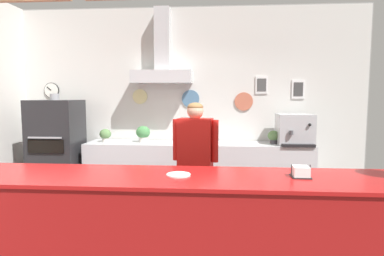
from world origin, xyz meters
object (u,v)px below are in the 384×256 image
object	(u,v)px
pizza_oven	(57,151)
potted_rosemary	(196,134)
shop_worker	(195,162)
espresso_machine	(295,130)
condiment_plate	(179,175)
potted_basil	(273,136)
napkin_holder	(301,172)
potted_oregano	(143,133)
potted_sage	(105,135)

from	to	relation	value
pizza_oven	potted_rosemary	distance (m)	2.20
shop_worker	espresso_machine	size ratio (longest dim) A/B	2.97
espresso_machine	condiment_plate	size ratio (longest dim) A/B	2.67
potted_basil	shop_worker	bearing A→B (deg)	-134.16
potted_rosemary	napkin_holder	size ratio (longest dim) A/B	1.61
shop_worker	potted_rosemary	bearing A→B (deg)	-76.78
potted_oregano	potted_rosemary	xyz separation A→B (m)	(0.84, 0.02, -0.00)
potted_oregano	condiment_plate	size ratio (longest dim) A/B	1.30
espresso_machine	potted_rosemary	xyz separation A→B (m)	(-1.50, 0.06, -0.09)
pizza_oven	potted_sage	xyz separation A→B (m)	(0.72, 0.19, 0.24)
potted_basil	napkin_holder	world-z (taller)	potted_basil
pizza_oven	napkin_holder	xyz separation A→B (m)	(3.17, -2.21, 0.25)
pizza_oven	napkin_holder	world-z (taller)	pizza_oven
pizza_oven	condiment_plate	xyz separation A→B (m)	(2.18, -2.23, 0.21)
espresso_machine	napkin_holder	bearing A→B (deg)	-101.97
potted_basil	potted_oregano	bearing A→B (deg)	-179.96
potted_oregano	potted_basil	bearing A→B (deg)	0.04
potted_sage	napkin_holder	bearing A→B (deg)	-44.43
potted_sage	potted_oregano	xyz separation A→B (m)	(0.61, 0.01, 0.03)
pizza_oven	potted_basil	distance (m)	3.38
condiment_plate	potted_rosemary	bearing A→B (deg)	90.31
potted_sage	potted_rosemary	world-z (taller)	potted_rosemary
potted_sage	pizza_oven	bearing A→B (deg)	-164.99
potted_rosemary	potted_oregano	bearing A→B (deg)	-178.52
pizza_oven	potted_basil	world-z (taller)	pizza_oven
shop_worker	potted_oregano	distance (m)	1.49
condiment_plate	espresso_machine	bearing A→B (deg)	58.06
potted_basil	napkin_holder	size ratio (longest dim) A/B	1.30
shop_worker	potted_rosemary	size ratio (longest dim) A/B	6.38
condiment_plate	napkin_holder	bearing A→B (deg)	1.03
espresso_machine	potted_basil	size ratio (longest dim) A/B	2.64
potted_sage	potted_oregano	world-z (taller)	potted_oregano
pizza_oven	espresso_machine	xyz separation A→B (m)	(3.67, 0.16, 0.35)
pizza_oven	potted_rosemary	world-z (taller)	pizza_oven
potted_basil	condiment_plate	world-z (taller)	potted_basil
potted_oregano	condiment_plate	bearing A→B (deg)	-70.61
potted_sage	condiment_plate	distance (m)	2.83
napkin_holder	potted_basil	bearing A→B (deg)	85.33
espresso_machine	potted_rosemary	bearing A→B (deg)	177.60
potted_basil	napkin_holder	bearing A→B (deg)	-94.67
shop_worker	condiment_plate	world-z (taller)	shop_worker
shop_worker	pizza_oven	bearing A→B (deg)	-13.32
potted_oregano	condiment_plate	world-z (taller)	potted_oregano
shop_worker	napkin_holder	size ratio (longest dim) A/B	10.24
pizza_oven	potted_sage	distance (m)	0.78
pizza_oven	condiment_plate	size ratio (longest dim) A/B	8.51
shop_worker	espresso_machine	world-z (taller)	shop_worker
potted_oregano	napkin_holder	xyz separation A→B (m)	(1.84, -2.41, -0.02)
potted_oregano	condiment_plate	xyz separation A→B (m)	(0.86, -2.43, -0.06)
shop_worker	potted_basil	size ratio (longest dim) A/B	7.85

